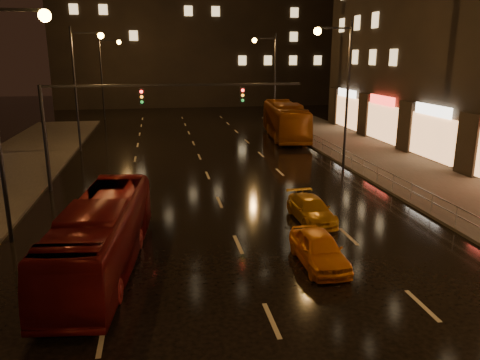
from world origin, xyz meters
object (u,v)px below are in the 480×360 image
object	(u,v)px
taxi_near	(319,249)
bus_curb	(285,120)
taxi_far	(311,209)
bus_red	(102,235)

from	to	relation	value
taxi_near	bus_curb	bearing A→B (deg)	77.22
taxi_near	taxi_far	distance (m)	4.98
bus_red	bus_curb	world-z (taller)	bus_curb
bus_red	bus_curb	distance (m)	30.41
bus_red	taxi_far	xyz separation A→B (m)	(9.38, 3.76, -0.79)
bus_curb	taxi_near	world-z (taller)	bus_curb
bus_red	taxi_near	world-z (taller)	bus_red
bus_red	taxi_near	xyz separation A→B (m)	(8.08, -1.04, -0.71)
bus_red	taxi_near	distance (m)	8.18
taxi_far	bus_red	bearing A→B (deg)	-160.14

